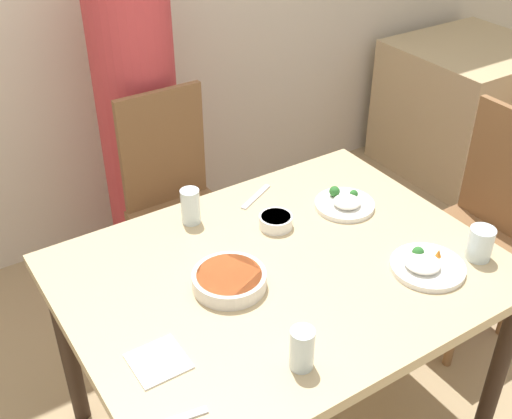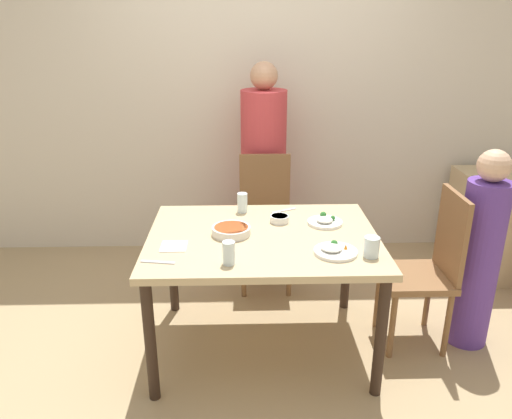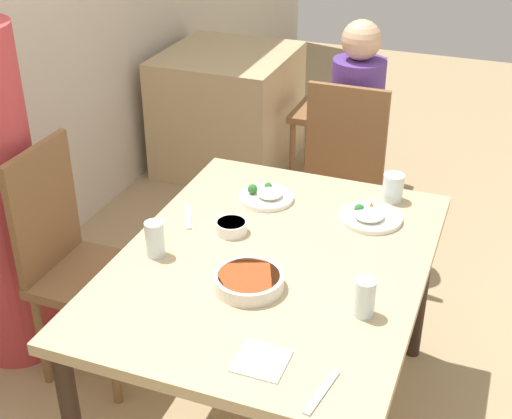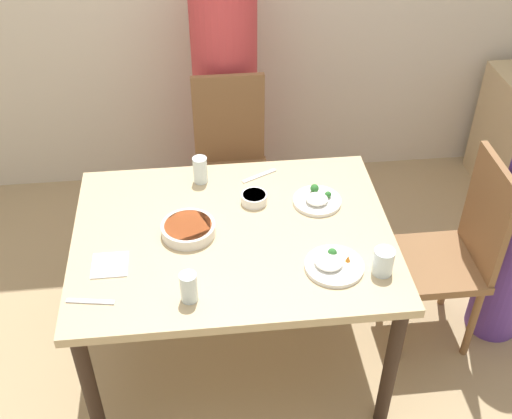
# 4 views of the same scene
# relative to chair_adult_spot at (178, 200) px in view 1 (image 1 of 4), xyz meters

# --- Properties ---
(dining_table) EXTENTS (1.32, 1.00, 0.75)m
(dining_table) POSITION_rel_chair_adult_spot_xyz_m (-0.05, -0.85, 0.15)
(dining_table) COLOR tan
(dining_table) RESTS_ON ground_plane
(chair_adult_spot) EXTENTS (0.40, 0.40, 0.99)m
(chair_adult_spot) POSITION_rel_chair_adult_spot_xyz_m (0.00, 0.00, 0.00)
(chair_adult_spot) COLOR brown
(chair_adult_spot) RESTS_ON ground_plane
(chair_child_spot) EXTENTS (0.40, 0.40, 0.99)m
(chair_child_spot) POSITION_rel_chair_adult_spot_xyz_m (0.95, -0.81, 0.00)
(chair_child_spot) COLOR brown
(chair_child_spot) RESTS_ON ground_plane
(person_adult) EXTENTS (0.35, 0.35, 1.63)m
(person_adult) POSITION_rel_chair_adult_spot_xyz_m (0.00, 0.34, 0.22)
(person_adult) COLOR #C63D42
(person_adult) RESTS_ON ground_plane
(bowl_curry) EXTENTS (0.22, 0.22, 0.05)m
(bowl_curry) POSITION_rel_chair_adult_spot_xyz_m (-0.23, -0.83, 0.25)
(bowl_curry) COLOR silver
(bowl_curry) RESTS_ON dining_table
(plate_rice_adult) EXTENTS (0.23, 0.23, 0.06)m
(plate_rice_adult) POSITION_rel_chair_adult_spot_xyz_m (0.32, -1.09, 0.24)
(plate_rice_adult) COLOR white
(plate_rice_adult) RESTS_ON dining_table
(plate_rice_child) EXTENTS (0.21, 0.21, 0.06)m
(plate_rice_child) POSITION_rel_chair_adult_spot_xyz_m (0.33, -0.69, 0.24)
(plate_rice_child) COLOR white
(plate_rice_child) RESTS_ON dining_table
(bowl_rice_small) EXTENTS (0.11, 0.11, 0.04)m
(bowl_rice_small) POSITION_rel_chair_adult_spot_xyz_m (0.06, -0.65, 0.25)
(bowl_rice_small) COLOR white
(bowl_rice_small) RESTS_ON dining_table
(glass_water_tall) EXTENTS (0.06, 0.06, 0.12)m
(glass_water_tall) POSITION_rel_chair_adult_spot_xyz_m (-0.24, -1.20, 0.29)
(glass_water_tall) COLOR silver
(glass_water_tall) RESTS_ON dining_table
(glass_water_short) EXTENTS (0.07, 0.07, 0.13)m
(glass_water_short) POSITION_rel_chair_adult_spot_xyz_m (-0.17, -0.47, 0.29)
(glass_water_short) COLOR silver
(glass_water_short) RESTS_ON dining_table
(glass_water_center) EXTENTS (0.08, 0.08, 0.11)m
(glass_water_center) POSITION_rel_chair_adult_spot_xyz_m (0.50, -1.14, 0.28)
(glass_water_center) COLOR silver
(glass_water_center) RESTS_ON dining_table
(napkin_folded) EXTENTS (0.14, 0.14, 0.01)m
(napkin_folded) POSITION_rel_chair_adult_spot_xyz_m (-0.54, -0.99, 0.23)
(napkin_folded) COLOR white
(napkin_folded) RESTS_ON dining_table
(fork_steel) EXTENTS (0.17, 0.10, 0.01)m
(fork_steel) POSITION_rel_chair_adult_spot_xyz_m (0.10, -0.46, 0.23)
(fork_steel) COLOR silver
(fork_steel) RESTS_ON dining_table
(background_table) EXTENTS (0.82, 0.78, 0.76)m
(background_table) POSITION_rel_chair_adult_spot_xyz_m (2.02, 0.20, -0.15)
(background_table) COLOR tan
(background_table) RESTS_ON ground_plane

